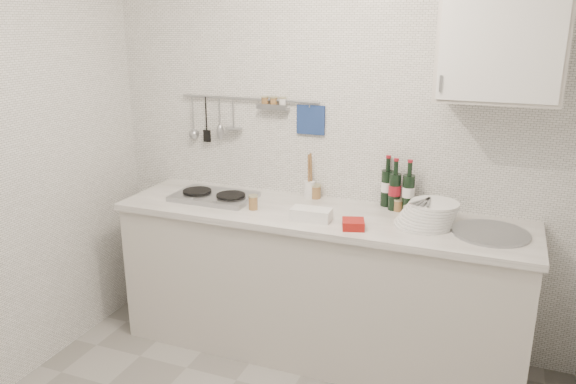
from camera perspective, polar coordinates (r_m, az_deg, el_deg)
The scene contains 14 objects.
back_wall at distance 3.48m, azimuth 4.87°, elevation 4.59°, with size 3.00×0.02×2.50m, color silver.
counter at distance 3.49m, azimuth 3.19°, elevation -9.65°, with size 2.44×0.64×0.96m.
wall_rail at distance 3.63m, azimuth -4.35°, elevation 7.95°, with size 0.98×0.09×0.34m.
wall_cabinet at distance 3.08m, azimuth 21.01°, elevation 15.07°, with size 0.60×0.38×0.70m.
plate_stack_hob at distance 3.55m, azimuth -5.76°, elevation -0.48°, with size 0.26×0.26×0.02m.
plate_stack_sink at distance 3.17m, azimuth 14.05°, elevation -2.21°, with size 0.34×0.33×0.14m.
wine_bottles at distance 3.37m, azimuth 11.00°, elevation 0.82°, with size 0.21×0.13×0.31m.
butter_dish at distance 3.16m, azimuth 2.39°, elevation -2.28°, with size 0.22×0.11×0.07m, color white.
strawberry_punnet at distance 3.05m, azimuth 6.65°, elevation -3.27°, with size 0.12×0.12×0.05m, color red.
utensil_crock at distance 3.54m, azimuth 2.20°, elevation 0.49°, with size 0.07×0.07×0.29m.
jar_a at distance 3.54m, azimuth 2.82°, elevation 0.07°, with size 0.07×0.07×0.09m.
jar_b at distance 3.37m, azimuth 11.13°, elevation -1.28°, with size 0.06×0.06×0.07m.
jar_c at distance 3.24m, azimuth 12.19°, elevation -2.06°, with size 0.07×0.07×0.07m.
jar_d at distance 3.33m, azimuth -3.56°, elevation -1.03°, with size 0.06×0.06×0.09m.
Camera 1 is at (0.97, -1.86, 2.01)m, focal length 35.00 mm.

